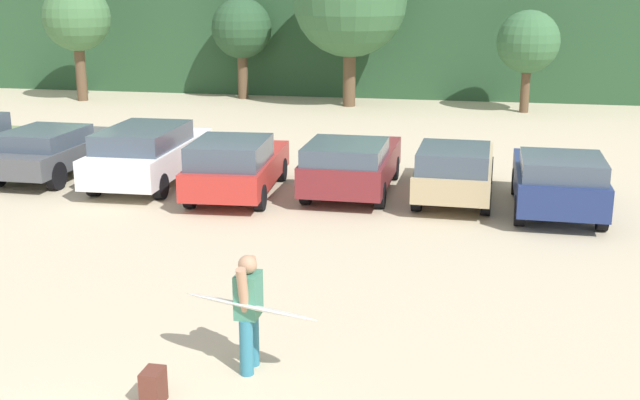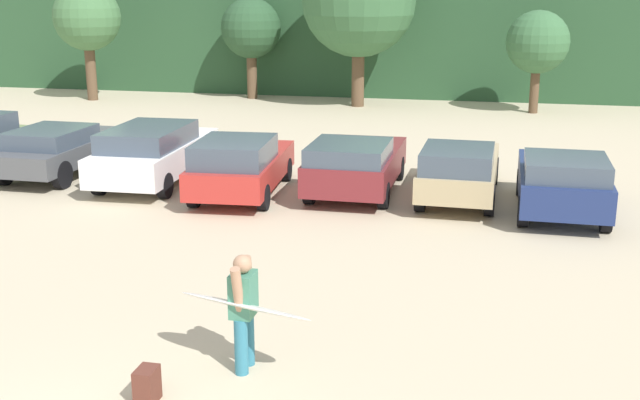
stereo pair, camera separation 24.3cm
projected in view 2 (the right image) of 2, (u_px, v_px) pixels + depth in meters
The scene contains 14 objects.
hillside_ridge at pixel (416, 29), 40.33m from camera, with size 108.00×12.00×5.50m, color #284C2D.
tree_far_right at pixel (87, 18), 34.25m from camera, with size 2.89×2.89×5.04m.
tree_left at pixel (251, 29), 34.88m from camera, with size 2.64×2.64×4.41m.
tree_right at pixel (359, 0), 32.23m from camera, with size 4.67×4.67×6.70m.
tree_center_left at pixel (538, 43), 30.92m from camera, with size 2.45×2.45×4.01m.
parked_car_dark_gray at pixel (61, 148), 21.28m from camera, with size 1.93×4.69×1.33m.
parked_car_white at pixel (154, 152), 20.39m from camera, with size 2.01×4.80×1.51m.
parked_car_red at pixel (240, 165), 19.13m from camera, with size 2.11×4.39×1.47m.
parked_car_maroon at pixel (356, 163), 19.33m from camera, with size 1.97×4.28×1.41m.
parked_car_tan at pixel (459, 169), 18.75m from camera, with size 1.83×4.53×1.41m.
parked_car_navy at pixel (562, 181), 17.54m from camera, with size 1.93×4.00×1.43m.
person_adult at pixel (243, 306), 10.39m from camera, with size 0.30×0.70×1.61m.
surfboard_white at pixel (244, 306), 10.37m from camera, with size 2.06×1.06×0.30m.
backpack_dropped at pixel (147, 385), 9.73m from camera, with size 0.24×0.34×0.45m.
Camera 2 is at (4.09, -6.02, 4.98)m, focal length 44.55 mm.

